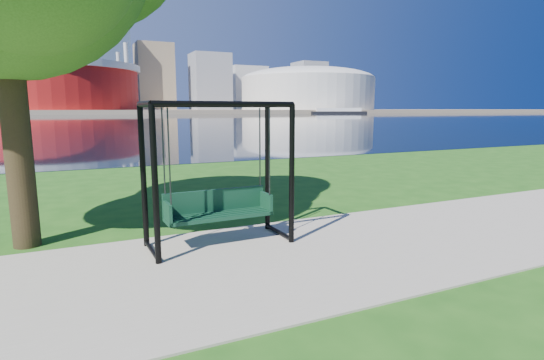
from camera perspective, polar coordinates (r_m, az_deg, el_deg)
ground at (r=7.36m, az=-1.02°, el=-9.47°), size 900.00×900.00×0.00m
path at (r=6.93m, az=0.69°, el=-10.57°), size 120.00×4.00×0.03m
river at (r=108.43m, az=-23.75°, el=7.46°), size 900.00×180.00×0.02m
far_bank at (r=312.38m, az=-24.80°, el=8.40°), size 900.00×228.00×2.00m
stadium at (r=241.76m, az=-27.27°, el=11.29°), size 83.00×83.00×32.00m
arena at (r=278.27m, az=4.80°, el=12.26°), size 84.00×84.00×26.56m
skyline at (r=327.48m, az=-26.03°, el=14.45°), size 392.00×66.00×96.50m
swing at (r=7.43m, az=-7.27°, el=0.33°), size 2.50×1.14×2.52m
barge at (r=232.92m, az=8.89°, el=9.15°), size 30.66×16.07×2.96m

